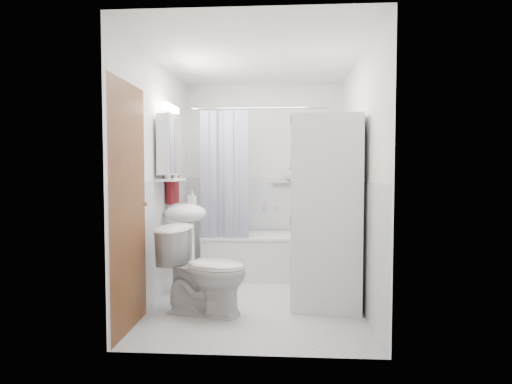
# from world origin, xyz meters

# --- Properties ---
(floor) EXTENTS (2.60, 2.60, 0.00)m
(floor) POSITION_xyz_m (0.00, 0.00, 0.00)
(floor) COLOR #B3B3B7
(floor) RESTS_ON ground
(room_walls) EXTENTS (2.60, 2.60, 2.60)m
(room_walls) POSITION_xyz_m (0.00, 0.00, 1.49)
(room_walls) COLOR white
(room_walls) RESTS_ON ground
(wainscot) EXTENTS (1.98, 2.58, 2.58)m
(wainscot) POSITION_xyz_m (0.00, 0.29, 0.60)
(wainscot) COLOR white
(wainscot) RESTS_ON ground
(door) EXTENTS (0.05, 2.00, 2.00)m
(door) POSITION_xyz_m (-0.95, -0.55, 1.00)
(door) COLOR brown
(door) RESTS_ON ground
(bathtub) EXTENTS (1.35, 0.64, 0.52)m
(bathtub) POSITION_xyz_m (-0.03, 0.92, 0.28)
(bathtub) COLOR white
(bathtub) RESTS_ON ground
(tub_spout) EXTENTS (0.04, 0.12, 0.04)m
(tub_spout) POSITION_xyz_m (0.17, 1.25, 0.84)
(tub_spout) COLOR silver
(tub_spout) RESTS_ON room_walls
(curtain_rod) EXTENTS (1.53, 0.02, 0.02)m
(curtain_rod) POSITION_xyz_m (-0.03, 0.66, 2.00)
(curtain_rod) COLOR silver
(curtain_rod) RESTS_ON room_walls
(shower_curtain) EXTENTS (0.55, 0.02, 1.45)m
(shower_curtain) POSITION_xyz_m (-0.42, 0.66, 1.25)
(shower_curtain) COLOR #161B4D
(shower_curtain) RESTS_ON curtain_rod
(sink) EXTENTS (0.44, 0.37, 1.04)m
(sink) POSITION_xyz_m (-0.75, 0.16, 0.70)
(sink) COLOR white
(sink) RESTS_ON ground
(medicine_cabinet) EXTENTS (0.13, 0.50, 0.71)m
(medicine_cabinet) POSITION_xyz_m (-0.90, 0.10, 1.57)
(medicine_cabinet) COLOR white
(medicine_cabinet) RESTS_ON room_walls
(shelf) EXTENTS (0.18, 0.54, 0.02)m
(shelf) POSITION_xyz_m (-0.89, 0.10, 1.20)
(shelf) COLOR silver
(shelf) RESTS_ON room_walls
(shower_caddy) EXTENTS (0.22, 0.06, 0.02)m
(shower_caddy) POSITION_xyz_m (0.22, 1.24, 1.15)
(shower_caddy) COLOR silver
(shower_caddy) RESTS_ON room_walls
(towel) EXTENTS (0.07, 0.35, 0.85)m
(towel) POSITION_xyz_m (-0.94, 0.35, 1.37)
(towel) COLOR #5E0D0D
(towel) RESTS_ON room_walls
(washer_dryer) EXTENTS (0.72, 0.71, 1.80)m
(washer_dryer) POSITION_xyz_m (0.68, -0.12, 0.90)
(washer_dryer) COLOR white
(washer_dryer) RESTS_ON ground
(toilet) EXTENTS (0.88, 0.62, 0.78)m
(toilet) POSITION_xyz_m (-0.45, -0.44, 0.39)
(toilet) COLOR white
(toilet) RESTS_ON ground
(soap_pump) EXTENTS (0.08, 0.17, 0.08)m
(soap_pump) POSITION_xyz_m (-0.71, 0.25, 0.95)
(soap_pump) COLOR gray
(soap_pump) RESTS_ON sink
(shelf_bottle) EXTENTS (0.07, 0.18, 0.07)m
(shelf_bottle) POSITION_xyz_m (-0.89, -0.05, 1.25)
(shelf_bottle) COLOR gray
(shelf_bottle) RESTS_ON shelf
(shelf_cup) EXTENTS (0.10, 0.09, 0.10)m
(shelf_cup) POSITION_xyz_m (-0.89, 0.22, 1.26)
(shelf_cup) COLOR gray
(shelf_cup) RESTS_ON shelf
(shampoo_a) EXTENTS (0.13, 0.17, 0.13)m
(shampoo_a) POSITION_xyz_m (0.35, 1.24, 1.23)
(shampoo_a) COLOR gray
(shampoo_a) RESTS_ON shower_caddy
(shampoo_b) EXTENTS (0.08, 0.21, 0.08)m
(shampoo_b) POSITION_xyz_m (0.47, 1.24, 1.20)
(shampoo_b) COLOR #254397
(shampoo_b) RESTS_ON shower_caddy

